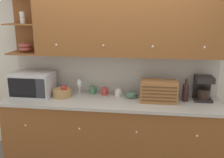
{
  "coord_description": "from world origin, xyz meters",
  "views": [
    {
      "loc": [
        0.42,
        -3.38,
        2.02
      ],
      "look_at": [
        0.0,
        -0.22,
        1.17
      ],
      "focal_mm": 40.0,
      "sensor_mm": 36.0,
      "label": 1
    }
  ],
  "objects_px": {
    "wine_glass": "(79,84)",
    "mug_patterned_third": "(93,90)",
    "bread_box": "(159,91)",
    "mug": "(105,91)",
    "microwave": "(33,84)",
    "fruit_basket": "(62,92)",
    "bowl_stack_on_counter": "(131,95)",
    "coffee_maker": "(203,88)",
    "wine_bottle": "(185,91)",
    "mug_blue_second": "(118,92)"
  },
  "relations": [
    {
      "from": "wine_glass",
      "to": "bread_box",
      "type": "distance_m",
      "value": 1.09
    },
    {
      "from": "wine_bottle",
      "to": "mug_blue_second",
      "type": "bearing_deg",
      "value": 174.61
    },
    {
      "from": "wine_glass",
      "to": "bread_box",
      "type": "height_order",
      "value": "bread_box"
    },
    {
      "from": "bread_box",
      "to": "coffee_maker",
      "type": "distance_m",
      "value": 0.59
    },
    {
      "from": "mug_blue_second",
      "to": "mug",
      "type": "bearing_deg",
      "value": 173.7
    },
    {
      "from": "microwave",
      "to": "wine_glass",
      "type": "relative_size",
      "value": 2.4
    },
    {
      "from": "mug_patterned_third",
      "to": "mug",
      "type": "bearing_deg",
      "value": -11.42
    },
    {
      "from": "wine_glass",
      "to": "mug_patterned_third",
      "type": "bearing_deg",
      "value": 16.53
    },
    {
      "from": "coffee_maker",
      "to": "microwave",
      "type": "bearing_deg",
      "value": -177.23
    },
    {
      "from": "fruit_basket",
      "to": "coffee_maker",
      "type": "distance_m",
      "value": 1.86
    },
    {
      "from": "wine_glass",
      "to": "mug_blue_second",
      "type": "xyz_separation_m",
      "value": [
        0.54,
        -0.0,
        -0.1
      ]
    },
    {
      "from": "microwave",
      "to": "mug_patterned_third",
      "type": "bearing_deg",
      "value": 12.05
    },
    {
      "from": "bread_box",
      "to": "wine_bottle",
      "type": "bearing_deg",
      "value": 10.29
    },
    {
      "from": "coffee_maker",
      "to": "bowl_stack_on_counter",
      "type": "bearing_deg",
      "value": -179.01
    },
    {
      "from": "fruit_basket",
      "to": "wine_bottle",
      "type": "relative_size",
      "value": 0.88
    },
    {
      "from": "bowl_stack_on_counter",
      "to": "wine_bottle",
      "type": "height_order",
      "value": "wine_bottle"
    },
    {
      "from": "wine_bottle",
      "to": "coffee_maker",
      "type": "bearing_deg",
      "value": 18.79
    },
    {
      "from": "fruit_basket",
      "to": "mug_patterned_third",
      "type": "height_order",
      "value": "fruit_basket"
    },
    {
      "from": "wine_glass",
      "to": "mug",
      "type": "height_order",
      "value": "wine_glass"
    },
    {
      "from": "coffee_maker",
      "to": "bread_box",
      "type": "bearing_deg",
      "value": -166.2
    },
    {
      "from": "mug_blue_second",
      "to": "wine_glass",
      "type": "bearing_deg",
      "value": 179.62
    },
    {
      "from": "microwave",
      "to": "mug_blue_second",
      "type": "height_order",
      "value": "microwave"
    },
    {
      "from": "mug",
      "to": "bread_box",
      "type": "xyz_separation_m",
      "value": [
        0.72,
        -0.17,
        0.08
      ]
    },
    {
      "from": "microwave",
      "to": "fruit_basket",
      "type": "xyz_separation_m",
      "value": [
        0.42,
        -0.01,
        -0.1
      ]
    },
    {
      "from": "wine_glass",
      "to": "mug_blue_second",
      "type": "height_order",
      "value": "wine_glass"
    },
    {
      "from": "bread_box",
      "to": "wine_glass",
      "type": "bearing_deg",
      "value": 172.17
    },
    {
      "from": "mug_patterned_third",
      "to": "bread_box",
      "type": "distance_m",
      "value": 0.93
    },
    {
      "from": "bread_box",
      "to": "wine_bottle",
      "type": "height_order",
      "value": "wine_bottle"
    },
    {
      "from": "bread_box",
      "to": "coffee_maker",
      "type": "relative_size",
      "value": 1.44
    },
    {
      "from": "mug_blue_second",
      "to": "bread_box",
      "type": "bearing_deg",
      "value": -15.12
    },
    {
      "from": "wine_glass",
      "to": "bowl_stack_on_counter",
      "type": "distance_m",
      "value": 0.73
    },
    {
      "from": "microwave",
      "to": "wine_bottle",
      "type": "relative_size",
      "value": 1.83
    },
    {
      "from": "mug",
      "to": "coffee_maker",
      "type": "bearing_deg",
      "value": -1.1
    },
    {
      "from": "coffee_maker",
      "to": "wine_glass",
      "type": "bearing_deg",
      "value": 179.74
    },
    {
      "from": "bread_box",
      "to": "microwave",
      "type": "bearing_deg",
      "value": 178.96
    },
    {
      "from": "wine_bottle",
      "to": "coffee_maker",
      "type": "relative_size",
      "value": 0.91
    },
    {
      "from": "wine_bottle",
      "to": "microwave",
      "type": "bearing_deg",
      "value": -179.12
    },
    {
      "from": "bowl_stack_on_counter",
      "to": "wine_bottle",
      "type": "relative_size",
      "value": 0.61
    },
    {
      "from": "wine_bottle",
      "to": "bowl_stack_on_counter",
      "type": "bearing_deg",
      "value": 174.86
    },
    {
      "from": "microwave",
      "to": "bowl_stack_on_counter",
      "type": "distance_m",
      "value": 1.35
    },
    {
      "from": "fruit_basket",
      "to": "wine_glass",
      "type": "height_order",
      "value": "wine_glass"
    },
    {
      "from": "wine_glass",
      "to": "mug_patterned_third",
      "type": "xyz_separation_m",
      "value": [
        0.18,
        0.05,
        -0.1
      ]
    },
    {
      "from": "mug",
      "to": "bread_box",
      "type": "distance_m",
      "value": 0.75
    },
    {
      "from": "bread_box",
      "to": "mug",
      "type": "bearing_deg",
      "value": 167.12
    },
    {
      "from": "coffee_maker",
      "to": "mug",
      "type": "bearing_deg",
      "value": 178.9
    },
    {
      "from": "mug_patterned_third",
      "to": "fruit_basket",
      "type": "bearing_deg",
      "value": -155.15
    },
    {
      "from": "mug_patterned_third",
      "to": "bread_box",
      "type": "xyz_separation_m",
      "value": [
        0.9,
        -0.2,
        0.08
      ]
    },
    {
      "from": "mug",
      "to": "bread_box",
      "type": "relative_size",
      "value": 0.23
    },
    {
      "from": "mug",
      "to": "bowl_stack_on_counter",
      "type": "distance_m",
      "value": 0.37
    },
    {
      "from": "fruit_basket",
      "to": "mug_blue_second",
      "type": "xyz_separation_m",
      "value": [
        0.75,
        0.12,
        -0.01
      ]
    }
  ]
}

